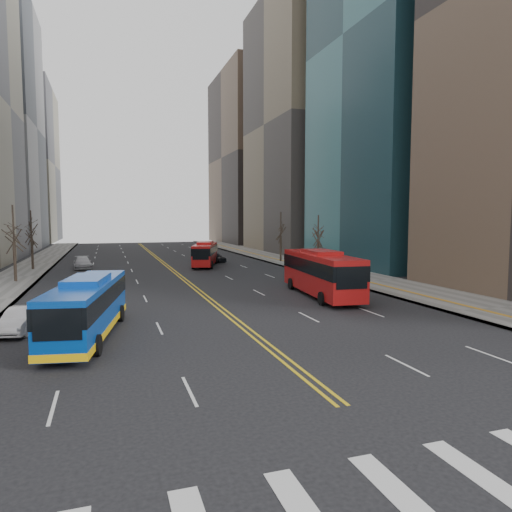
# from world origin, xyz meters

# --- Properties ---
(ground) EXTENTS (220.00, 220.00, 0.00)m
(ground) POSITION_xyz_m (0.00, 0.00, 0.00)
(ground) COLOR black
(sidewalk_right) EXTENTS (7.00, 130.00, 0.15)m
(sidewalk_right) POSITION_xyz_m (17.50, 45.00, 0.07)
(sidewalk_right) COLOR slate
(sidewalk_right) RESTS_ON ground
(sidewalk_left) EXTENTS (5.00, 130.00, 0.15)m
(sidewalk_left) POSITION_xyz_m (-16.50, 45.00, 0.07)
(sidewalk_left) COLOR slate
(sidewalk_left) RESTS_ON ground
(crosswalk) EXTENTS (26.70, 4.00, 0.01)m
(crosswalk) POSITION_xyz_m (0.00, 0.00, 0.01)
(crosswalk) COLOR silver
(crosswalk) RESTS_ON ground
(centerline) EXTENTS (0.55, 100.00, 0.01)m
(centerline) POSITION_xyz_m (0.00, 55.00, 0.01)
(centerline) COLOR gold
(centerline) RESTS_ON ground
(office_towers) EXTENTS (83.00, 134.00, 58.00)m
(office_towers) POSITION_xyz_m (0.12, 68.51, 23.92)
(office_towers) COLOR gray
(office_towers) RESTS_ON ground
(street_trees) EXTENTS (35.20, 47.20, 7.60)m
(street_trees) POSITION_xyz_m (-7.18, 34.55, 4.87)
(street_trees) COLOR #2E251C
(street_trees) RESTS_ON ground
(blue_bus) EXTENTS (4.26, 11.28, 3.24)m
(blue_bus) POSITION_xyz_m (-8.50, 17.21, 1.70)
(blue_bus) COLOR #0A3FA2
(blue_bus) RESTS_ON ground
(red_bus_near) EXTENTS (3.83, 12.00, 3.73)m
(red_bus_near) POSITION_xyz_m (8.93, 24.88, 2.07)
(red_bus_near) COLOR #B51313
(red_bus_near) RESTS_ON ground
(red_bus_far) EXTENTS (5.32, 10.23, 3.20)m
(red_bus_far) POSITION_xyz_m (4.72, 50.09, 1.79)
(red_bus_far) COLOR #B51313
(red_bus_far) RESTS_ON ground
(car_white) EXTENTS (2.37, 4.44, 1.39)m
(car_white) POSITION_xyz_m (-12.03, 19.47, 0.69)
(car_white) COLOR white
(car_white) RESTS_ON ground
(car_dark_mid) EXTENTS (2.91, 4.19, 1.32)m
(car_dark_mid) POSITION_xyz_m (7.17, 54.86, 0.66)
(car_dark_mid) COLOR black
(car_dark_mid) RESTS_ON ground
(car_silver) EXTENTS (2.39, 5.15, 1.46)m
(car_silver) POSITION_xyz_m (-10.40, 52.06, 0.73)
(car_silver) COLOR #A3A2A8
(car_silver) RESTS_ON ground
(car_dark_far) EXTENTS (4.04, 5.47, 1.38)m
(car_dark_far) POSITION_xyz_m (12.50, 85.64, 0.69)
(car_dark_far) COLOR black
(car_dark_far) RESTS_ON ground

